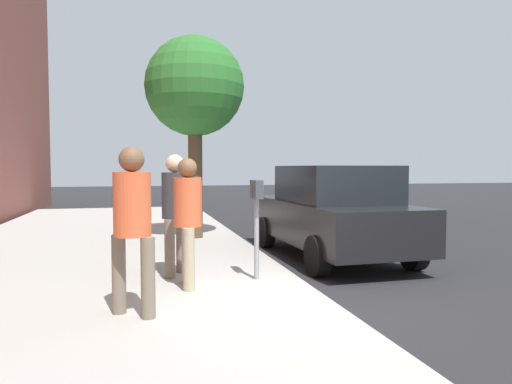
# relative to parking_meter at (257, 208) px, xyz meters

# --- Properties ---
(ground_plane) EXTENTS (80.00, 80.00, 0.00)m
(ground_plane) POSITION_rel_parking_meter_xyz_m (-1.10, -0.62, -1.17)
(ground_plane) COLOR #232326
(ground_plane) RESTS_ON ground
(sidewalk_slab) EXTENTS (28.00, 6.00, 0.15)m
(sidewalk_slab) POSITION_rel_parking_meter_xyz_m (-1.10, 2.38, -1.09)
(sidewalk_slab) COLOR #A8A59E
(sidewalk_slab) RESTS_ON ground_plane
(parking_meter) EXTENTS (0.36, 0.12, 1.41)m
(parking_meter) POSITION_rel_parking_meter_xyz_m (0.00, 0.00, 0.00)
(parking_meter) COLOR gray
(parking_meter) RESTS_ON sidewalk_slab
(pedestrian_at_meter) EXTENTS (0.52, 0.37, 1.71)m
(pedestrian_at_meter) POSITION_rel_parking_meter_xyz_m (-0.21, 0.99, -0.02)
(pedestrian_at_meter) COLOR tan
(pedestrian_at_meter) RESTS_ON sidewalk_slab
(pedestrian_bystander) EXTENTS (0.40, 0.45, 1.81)m
(pedestrian_bystander) POSITION_rel_parking_meter_xyz_m (-1.28, 1.68, 0.06)
(pedestrian_bystander) COLOR #726656
(pedestrian_bystander) RESTS_ON sidewalk_slab
(parking_officer) EXTENTS (0.49, 0.39, 1.78)m
(parking_officer) POSITION_rel_parking_meter_xyz_m (0.53, 1.10, 0.04)
(parking_officer) COLOR #726656
(parking_officer) RESTS_ON sidewalk_slab
(parked_sedan_near) EXTENTS (4.44, 2.05, 1.77)m
(parked_sedan_near) POSITION_rel_parking_meter_xyz_m (1.94, -1.97, -0.27)
(parked_sedan_near) COLOR black
(parked_sedan_near) RESTS_ON ground_plane
(street_tree) EXTENTS (2.21, 2.21, 4.51)m
(street_tree) POSITION_rel_parking_meter_xyz_m (4.21, 0.38, 2.33)
(street_tree) COLOR brown
(street_tree) RESTS_ON sidewalk_slab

